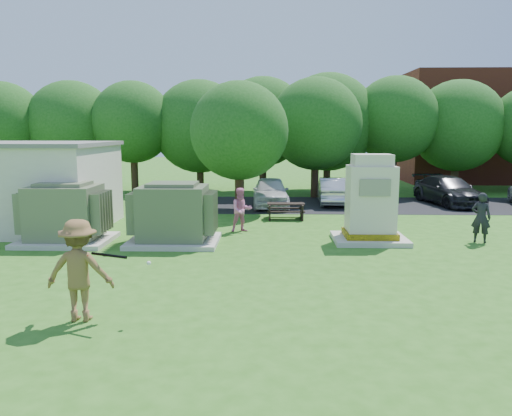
{
  "coord_description": "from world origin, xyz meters",
  "views": [
    {
      "loc": [
        0.46,
        -11.98,
        3.79
      ],
      "look_at": [
        0.0,
        4.0,
        1.3
      ],
      "focal_mm": 35.0,
      "sensor_mm": 36.0,
      "label": 1
    }
  ],
  "objects_px": {
    "car_dark": "(449,190)",
    "batter": "(79,270)",
    "transformer_left": "(65,214)",
    "transformer_right": "(173,215)",
    "car_white": "(270,192)",
    "car_silver_a": "(333,191)",
    "person_at_picnic": "(241,210)",
    "person_by_generator": "(481,218)",
    "generator_cabinet": "(371,204)",
    "picnic_table": "(286,209)"
  },
  "relations": [
    {
      "from": "batter",
      "to": "person_at_picnic",
      "type": "xyz_separation_m",
      "value": [
        2.72,
        8.96,
        -0.2
      ]
    },
    {
      "from": "transformer_left",
      "to": "transformer_right",
      "type": "bearing_deg",
      "value": 0.0
    },
    {
      "from": "car_silver_a",
      "to": "transformer_left",
      "type": "bearing_deg",
      "value": 45.33
    },
    {
      "from": "batter",
      "to": "car_white",
      "type": "bearing_deg",
      "value": -105.76
    },
    {
      "from": "car_dark",
      "to": "batter",
      "type": "bearing_deg",
      "value": -138.66
    },
    {
      "from": "car_white",
      "to": "car_dark",
      "type": "height_order",
      "value": "car_white"
    },
    {
      "from": "person_at_picnic",
      "to": "car_silver_a",
      "type": "xyz_separation_m",
      "value": [
        4.36,
        7.35,
        -0.14
      ]
    },
    {
      "from": "transformer_left",
      "to": "car_white",
      "type": "distance_m",
      "value": 10.93
    },
    {
      "from": "picnic_table",
      "to": "generator_cabinet",
      "type": "bearing_deg",
      "value": -57.85
    },
    {
      "from": "batter",
      "to": "car_silver_a",
      "type": "relative_size",
      "value": 0.49
    },
    {
      "from": "transformer_left",
      "to": "generator_cabinet",
      "type": "bearing_deg",
      "value": 2.53
    },
    {
      "from": "batter",
      "to": "car_white",
      "type": "relative_size",
      "value": 0.48
    },
    {
      "from": "transformer_left",
      "to": "person_by_generator",
      "type": "height_order",
      "value": "transformer_left"
    },
    {
      "from": "transformer_right",
      "to": "person_by_generator",
      "type": "xyz_separation_m",
      "value": [
        10.43,
        0.42,
        -0.11
      ]
    },
    {
      "from": "transformer_left",
      "to": "car_dark",
      "type": "distance_m",
      "value": 18.71
    },
    {
      "from": "car_white",
      "to": "car_silver_a",
      "type": "bearing_deg",
      "value": 14.28
    },
    {
      "from": "person_at_picnic",
      "to": "car_white",
      "type": "relative_size",
      "value": 0.38
    },
    {
      "from": "batter",
      "to": "transformer_right",
      "type": "bearing_deg",
      "value": -96.27
    },
    {
      "from": "picnic_table",
      "to": "transformer_right",
      "type": "bearing_deg",
      "value": -129.15
    },
    {
      "from": "batter",
      "to": "car_silver_a",
      "type": "xyz_separation_m",
      "value": [
        7.08,
        16.32,
        -0.34
      ]
    },
    {
      "from": "transformer_right",
      "to": "car_dark",
      "type": "bearing_deg",
      "value": 36.97
    },
    {
      "from": "generator_cabinet",
      "to": "car_dark",
      "type": "height_order",
      "value": "generator_cabinet"
    },
    {
      "from": "transformer_right",
      "to": "car_silver_a",
      "type": "distance_m",
      "value": 11.42
    },
    {
      "from": "transformer_right",
      "to": "batter",
      "type": "xyz_separation_m",
      "value": [
        -0.54,
        -6.96,
        0.06
      ]
    },
    {
      "from": "transformer_right",
      "to": "generator_cabinet",
      "type": "xyz_separation_m",
      "value": [
        6.69,
        0.46,
        0.34
      ]
    },
    {
      "from": "car_silver_a",
      "to": "car_dark",
      "type": "bearing_deg",
      "value": -176.77
    },
    {
      "from": "person_at_picnic",
      "to": "car_white",
      "type": "height_order",
      "value": "person_at_picnic"
    },
    {
      "from": "generator_cabinet",
      "to": "batter",
      "type": "height_order",
      "value": "generator_cabinet"
    },
    {
      "from": "person_at_picnic",
      "to": "car_dark",
      "type": "height_order",
      "value": "person_at_picnic"
    },
    {
      "from": "transformer_left",
      "to": "picnic_table",
      "type": "bearing_deg",
      "value": 32.34
    },
    {
      "from": "transformer_left",
      "to": "batter",
      "type": "height_order",
      "value": "transformer_left"
    },
    {
      "from": "car_white",
      "to": "car_dark",
      "type": "relative_size",
      "value": 0.87
    },
    {
      "from": "picnic_table",
      "to": "person_at_picnic",
      "type": "height_order",
      "value": "person_at_picnic"
    },
    {
      "from": "batter",
      "to": "car_dark",
      "type": "bearing_deg",
      "value": -130.36
    },
    {
      "from": "transformer_left",
      "to": "generator_cabinet",
      "type": "height_order",
      "value": "generator_cabinet"
    },
    {
      "from": "generator_cabinet",
      "to": "person_at_picnic",
      "type": "bearing_deg",
      "value": 161.06
    },
    {
      "from": "transformer_right",
      "to": "transformer_left",
      "type": "bearing_deg",
      "value": 180.0
    },
    {
      "from": "car_white",
      "to": "transformer_right",
      "type": "bearing_deg",
      "value": -113.18
    },
    {
      "from": "person_by_generator",
      "to": "car_white",
      "type": "distance_m",
      "value": 10.73
    },
    {
      "from": "person_at_picnic",
      "to": "car_white",
      "type": "bearing_deg",
      "value": 62.91
    },
    {
      "from": "transformer_left",
      "to": "car_silver_a",
      "type": "bearing_deg",
      "value": 42.44
    },
    {
      "from": "transformer_right",
      "to": "person_by_generator",
      "type": "distance_m",
      "value": 10.44
    },
    {
      "from": "car_silver_a",
      "to": "transformer_right",
      "type": "bearing_deg",
      "value": 57.97
    },
    {
      "from": "generator_cabinet",
      "to": "person_at_picnic",
      "type": "relative_size",
      "value": 1.8
    },
    {
      "from": "transformer_left",
      "to": "person_by_generator",
      "type": "relative_size",
      "value": 1.75
    },
    {
      "from": "transformer_left",
      "to": "batter",
      "type": "xyz_separation_m",
      "value": [
        3.16,
        -6.96,
        0.06
      ]
    },
    {
      "from": "generator_cabinet",
      "to": "person_at_picnic",
      "type": "xyz_separation_m",
      "value": [
        -4.51,
        1.55,
        -0.48
      ]
    },
    {
      "from": "car_white",
      "to": "car_silver_a",
      "type": "distance_m",
      "value": 3.4
    },
    {
      "from": "generator_cabinet",
      "to": "car_white",
      "type": "height_order",
      "value": "generator_cabinet"
    },
    {
      "from": "transformer_right",
      "to": "car_dark",
      "type": "relative_size",
      "value": 0.6
    }
  ]
}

